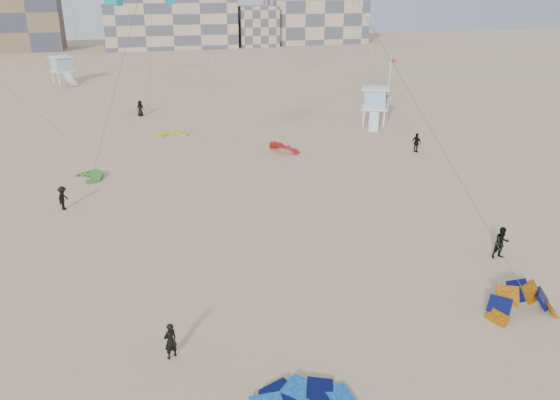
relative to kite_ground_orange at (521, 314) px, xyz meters
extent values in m
plane|color=tan|center=(-13.34, -0.84, 0.00)|extent=(320.00, 320.00, 0.00)
imported|color=black|center=(-16.12, 1.36, 0.82)|extent=(0.71, 0.62, 1.63)
imported|color=black|center=(2.73, 5.22, 0.94)|extent=(0.94, 0.74, 1.88)
imported|color=black|center=(-21.61, 19.89, 0.84)|extent=(0.98, 1.24, 1.68)
imported|color=black|center=(8.92, 25.75, 0.91)|extent=(0.83, 1.16, 1.82)
imported|color=black|center=(-15.02, 48.75, 0.93)|extent=(1.07, 0.90, 1.87)
imported|color=black|center=(16.77, 47.97, 0.80)|extent=(0.56, 1.52, 1.61)
cylinder|color=#3F3F3F|center=(-17.66, 18.15, 7.62)|extent=(4.56, 5.89, 13.24)
cylinder|color=#3F3F3F|center=(-3.51, 10.86, 12.55)|extent=(7.11, 22.22, 23.11)
cylinder|color=#3F3F3F|center=(-25.41, 30.24, 6.57)|extent=(8.97, 3.49, 11.15)
cylinder|color=#3F3F3F|center=(4.84, 31.72, 7.95)|extent=(0.41, 1.08, 13.91)
cylinder|color=#3F3F3F|center=(15.69, 49.99, 9.65)|extent=(0.06, 2.48, 17.31)
cylinder|color=#3F3F3F|center=(-5.69, 57.04, 11.63)|extent=(1.50, 1.48, 21.27)
cylinder|color=#3F3F3F|center=(-21.60, 58.64, 7.56)|extent=(1.21, 8.86, 13.13)
cube|color=white|center=(9.92, 37.04, 1.88)|extent=(3.76, 3.76, 0.14)
cube|color=#95B1CC|center=(9.92, 37.04, 2.96)|extent=(3.09, 3.09, 2.01)
cube|color=white|center=(9.92, 37.04, 4.05)|extent=(3.89, 3.89, 0.16)
cube|color=white|center=(9.92, 34.32, 0.91)|extent=(2.14, 3.01, 1.67)
cube|color=white|center=(-25.70, 77.01, 1.92)|extent=(3.88, 3.88, 0.14)
cube|color=#95B1CC|center=(-25.70, 77.01, 3.02)|extent=(3.19, 3.19, 2.06)
cube|color=white|center=(-25.70, 77.01, 4.14)|extent=(4.02, 4.02, 0.16)
cube|color=white|center=(-25.70, 74.23, 0.93)|extent=(2.25, 3.07, 1.70)
cylinder|color=white|center=(11.74, 37.41, 3.67)|extent=(0.09, 0.09, 7.33)
cube|color=#BB193B|center=(12.01, 37.41, 6.87)|extent=(0.55, 0.02, 0.37)
cube|color=tan|center=(-3.34, 129.16, 6.00)|extent=(32.00, 16.00, 12.00)
cube|color=tan|center=(36.66, 131.16, 8.00)|extent=(26.00, 14.00, 16.00)
cube|color=tan|center=(18.66, 127.16, 5.00)|extent=(10.00, 10.00, 10.00)
camera|label=1|loc=(-17.04, -17.92, 14.35)|focal=35.00mm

